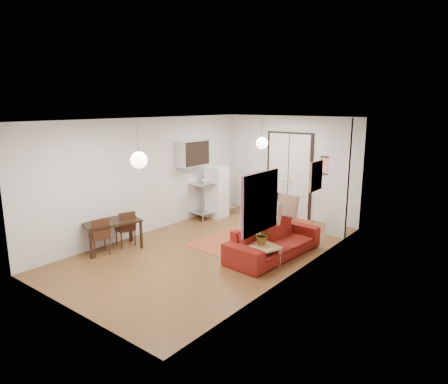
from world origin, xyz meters
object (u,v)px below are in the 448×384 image
Objects in this scene: sofa at (274,241)px; dining_chair_near at (128,225)px; kitchen_counter at (213,192)px; fridge at (217,192)px; dining_table at (112,224)px; coffee_table at (258,246)px; dining_chair_far at (102,232)px; black_side_chair at (285,204)px.

dining_chair_near reaches higher than sofa.
fridge is (0.14, 0.02, 0.02)m from kitchen_counter.
dining_chair_near is at bearing 119.97° from sofa.
kitchen_counter is 3.53m from dining_table.
coffee_table is 0.77× the size of dining_table.
coffee_table is 1.25× the size of dining_chair_near.
kitchen_counter reaches higher than dining_chair_near.
dining_chair_far is (0.02, -0.27, -0.12)m from dining_table.
fridge reaches higher than coffee_table.
black_side_chair reaches higher than sofa.
sofa is 1.63× the size of kitchen_counter.
dining_chair_near is 1.04× the size of black_side_chair.
dining_chair_far is at bearing -81.92° from kitchen_counter.
sofa is at bearing -20.08° from kitchen_counter.
sofa is 2.97× the size of black_side_chair.
kitchen_counter is (-3.05, 1.63, 0.36)m from sofa.
dining_table is 4.89m from black_side_chair.
dining_chair_far is (-0.13, -3.82, -0.25)m from fridge.
dining_chair_far is (-2.98, -1.66, 0.12)m from coffee_table.
sofa is 2.84× the size of dining_chair_far.
dining_chair_near is (-3.05, -1.47, 0.13)m from sofa.
coffee_table is at bearing -37.43° from fridge.
kitchen_counter reaches higher than coffee_table.
dining_chair_far reaches higher than dining_table.
fridge is 3.13m from dining_chair_near.
kitchen_counter is 2.11m from black_side_chair.
kitchen_counter reaches higher than sofa.
dining_table is at bearing 76.01° from black_side_chair.
coffee_table is (-0.07, -0.51, 0.01)m from sofa.
dining_chair_far is 5.13m from black_side_chair.
kitchen_counter is 1.00× the size of fridge.
dining_table is 1.64× the size of dining_chair_near.
dining_table is (-3.07, -1.90, 0.25)m from sofa.
fridge is 1.75× the size of dining_chair_near.
dining_chair_near is at bearing -162.24° from dining_chair_far.
kitchen_counter is 1.07× the size of dining_table.
dining_chair_far is at bearing 17.76° from dining_chair_near.
sofa is 2.89m from black_side_chair.
fridge is at bearing 64.74° from sofa.
dining_chair_near reaches higher than dining_table.
sofa is 3.39m from dining_chair_near.
sofa is at bearing 82.42° from coffee_table.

